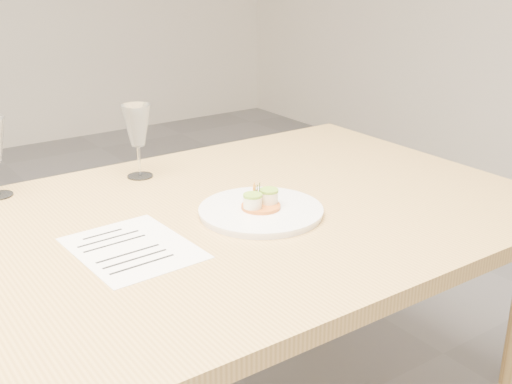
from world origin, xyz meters
TOP-DOWN VIEW (x-y plane):
  - dining_table at (0.00, 0.00)m, footprint 2.40×1.00m
  - dinner_plate at (0.50, -0.05)m, footprint 0.29×0.29m
  - recipe_sheet at (0.17, -0.05)m, footprint 0.23×0.29m
  - wine_glass_2 at (0.39, 0.36)m, footprint 0.08×0.08m

SIDE VIEW (x-z plane):
  - dining_table at x=0.00m, z-range 0.31..1.06m
  - recipe_sheet at x=0.17m, z-range 0.75..0.75m
  - dinner_plate at x=0.50m, z-range 0.72..0.80m
  - wine_glass_2 at x=0.39m, z-range 0.79..0.99m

